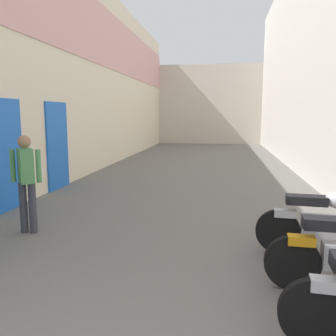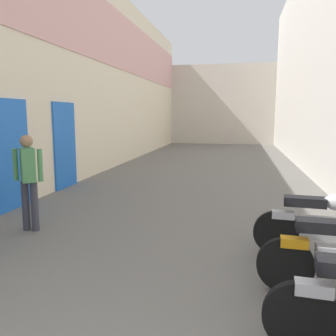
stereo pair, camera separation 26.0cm
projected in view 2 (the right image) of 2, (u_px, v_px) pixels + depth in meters
ground_plane at (196, 182)px, 10.10m from camera, size 38.50×38.50×0.00m
building_left at (104, 76)px, 12.17m from camera, size 0.45×22.50×6.36m
building_right at (319, 52)px, 10.78m from camera, size 0.45×22.50×7.57m
building_far_end at (223, 105)px, 23.53m from camera, size 9.55×2.00×5.04m
motorcycle_fourth at (327, 223)px, 4.60m from camera, size 1.85×0.58×1.04m
pedestrian_further_down at (28, 176)px, 5.71m from camera, size 0.52×0.39×1.57m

